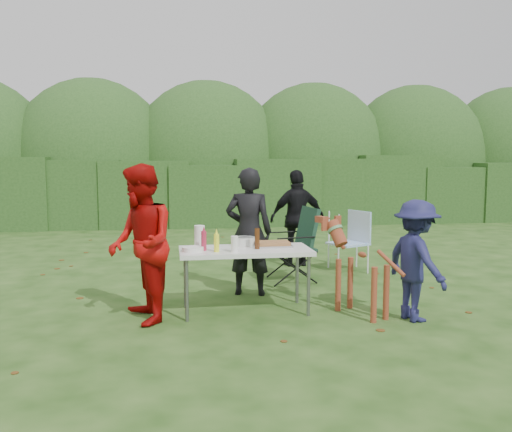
{
  "coord_description": "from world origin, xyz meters",
  "views": [
    {
      "loc": [
        -1.05,
        -6.22,
        1.79
      ],
      "look_at": [
        0.08,
        0.91,
        1.0
      ],
      "focal_mm": 38.0,
      "sensor_mm": 36.0,
      "label": 1
    }
  ],
  "objects": [
    {
      "name": "paper_towel_roll",
      "position": [
        -0.73,
        0.01,
        0.87
      ],
      "size": [
        0.12,
        0.12,
        0.26
      ],
      "primitive_type": "cylinder",
      "color": "white",
      "rests_on": "folding_table"
    },
    {
      "name": "ground",
      "position": [
        0.0,
        0.0,
        0.0
      ],
      "size": [
        80.0,
        80.0,
        0.0
      ],
      "primitive_type": "plane",
      "color": "#1E4211"
    },
    {
      "name": "dog",
      "position": [
        1.07,
        -0.48,
        0.53
      ],
      "size": [
        0.89,
        1.19,
        1.06
      ],
      "primitive_type": null,
      "rotation": [
        0.0,
        0.0,
        2.02
      ],
      "color": "brown",
      "rests_on": "ground"
    },
    {
      "name": "person_black_puffy",
      "position": [
        1.0,
        2.4,
        0.79
      ],
      "size": [
        0.96,
        0.49,
        1.58
      ],
      "primitive_type": "imported",
      "rotation": [
        0.0,
        0.0,
        3.26
      ],
      "color": "black",
      "rests_on": "ground"
    },
    {
      "name": "camping_chair",
      "position": [
        0.66,
        1.31,
        0.54
      ],
      "size": [
        0.77,
        0.77,
        1.08
      ],
      "primitive_type": null,
      "rotation": [
        0.0,
        0.0,
        3.29
      ],
      "color": "#1B3B2B",
      "rests_on": "ground"
    },
    {
      "name": "shrub_backdrop",
      "position": [
        0.0,
        9.6,
        1.6
      ],
      "size": [
        20.0,
        2.6,
        3.2
      ],
      "primitive_type": "ellipsoid",
      "color": "#3D6628",
      "rests_on": "ground"
    },
    {
      "name": "focaccia_bread",
      "position": [
        0.12,
        -0.03,
        0.78
      ],
      "size": [
        0.4,
        0.26,
        0.04
      ],
      "primitive_type": "cube",
      "color": "#9A6739",
      "rests_on": "food_tray"
    },
    {
      "name": "person_cook",
      "position": [
        -0.06,
        0.64,
        0.83
      ],
      "size": [
        0.68,
        0.54,
        1.66
      ],
      "primitive_type": "imported",
      "rotation": [
        0.0,
        0.0,
        2.89
      ],
      "color": "black",
      "rests_on": "ground"
    },
    {
      "name": "folding_table",
      "position": [
        -0.22,
        -0.14,
        0.69
      ],
      "size": [
        1.5,
        0.7,
        0.74
      ],
      "color": "silver",
      "rests_on": "ground"
    },
    {
      "name": "beer_bottle",
      "position": [
        -0.08,
        -0.18,
        0.86
      ],
      "size": [
        0.06,
        0.06,
        0.24
      ],
      "primitive_type": "cylinder",
      "color": "#47230F",
      "rests_on": "folding_table"
    },
    {
      "name": "lawn_chair",
      "position": [
        1.7,
        1.88,
        0.47
      ],
      "size": [
        0.74,
        0.74,
        0.95
      ],
      "primitive_type": null,
      "rotation": [
        0.0,
        0.0,
        3.57
      ],
      "color": "#428FE3",
      "rests_on": "ground"
    },
    {
      "name": "ketchup_bottle",
      "position": [
        -0.69,
        -0.2,
        0.85
      ],
      "size": [
        0.06,
        0.06,
        0.22
      ],
      "primitive_type": "cylinder",
      "color": "#AB2441",
      "rests_on": "folding_table"
    },
    {
      "name": "mustard_bottle",
      "position": [
        -0.56,
        -0.3,
        0.84
      ],
      "size": [
        0.06,
        0.06,
        0.2
      ],
      "primitive_type": "cylinder",
      "color": "#F5FF2B",
      "rests_on": "folding_table"
    },
    {
      "name": "hedge_row",
      "position": [
        0.0,
        8.0,
        0.85
      ],
      "size": [
        22.0,
        1.4,
        1.7
      ],
      "primitive_type": "cube",
      "color": "#23471C",
      "rests_on": "ground"
    },
    {
      "name": "food_tray",
      "position": [
        0.12,
        -0.03,
        0.75
      ],
      "size": [
        0.45,
        0.3,
        0.02
      ],
      "primitive_type": "cube",
      "color": "#B7B7BA",
      "rests_on": "folding_table"
    },
    {
      "name": "person_red_jacket",
      "position": [
        -1.38,
        -0.36,
        0.86
      ],
      "size": [
        0.83,
        0.97,
        1.72
      ],
      "primitive_type": "imported",
      "rotation": [
        0.0,
        0.0,
        -1.33
      ],
      "color": "#A50907",
      "rests_on": "ground"
    },
    {
      "name": "child",
      "position": [
        1.58,
        -0.75,
        0.66
      ],
      "size": [
        0.69,
        0.95,
        1.33
      ],
      "primitive_type": "imported",
      "rotation": [
        0.0,
        0.0,
        1.82
      ],
      "color": "#1D1D4C",
      "rests_on": "ground"
    },
    {
      "name": "plate_stack",
      "position": [
        -0.82,
        -0.22,
        0.77
      ],
      "size": [
        0.24,
        0.24,
        0.05
      ],
      "primitive_type": "cylinder",
      "color": "white",
      "rests_on": "folding_table"
    },
    {
      "name": "pasta_bowl",
      "position": [
        -0.2,
        0.09,
        0.79
      ],
      "size": [
        0.26,
        0.26,
        0.1
      ],
      "primitive_type": "cylinder",
      "color": "silver",
      "rests_on": "folding_table"
    },
    {
      "name": "cup_stack",
      "position": [
        -0.36,
        -0.35,
        0.83
      ],
      "size": [
        0.08,
        0.08,
        0.18
      ],
      "primitive_type": "cylinder",
      "color": "white",
      "rests_on": "folding_table"
    }
  ]
}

